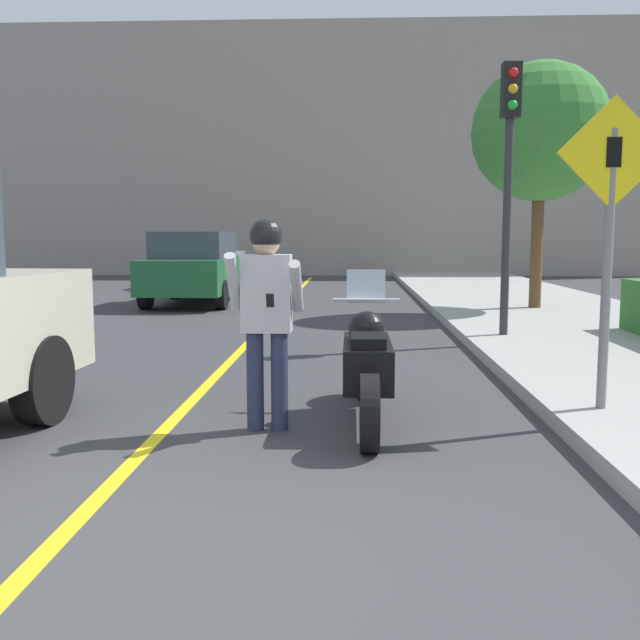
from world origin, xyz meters
The scene contains 10 objects.
ground_plane centered at (0.00, 0.00, 0.00)m, with size 80.00×80.00×0.00m, color #38383A.
road_center_line centered at (-0.60, 6.00, 0.00)m, with size 0.12×36.00×0.01m.
building_backdrop centered at (0.00, 26.00, 4.95)m, with size 28.00×1.20×9.91m.
motorcycle centered at (1.07, 2.85, 0.49)m, with size 0.62×2.29×1.28m.
person_biker centered at (0.25, 2.54, 1.06)m, with size 0.59×0.47×1.73m.
crossing_sign centered at (3.05, 2.83, 1.69)m, with size 0.91×0.08×2.57m.
traffic_light centered at (3.18, 7.33, 2.83)m, with size 0.26×0.30×3.87m.
street_tree centered at (4.66, 11.41, 3.61)m, with size 2.72×2.72×4.84m.
parked_car_green centered at (-2.70, 13.34, 0.86)m, with size 1.88×4.20×1.68m.
parked_car_grey centered at (-3.61, 19.06, 0.86)m, with size 1.88×4.20×1.68m.
Camera 1 is at (0.93, -3.15, 1.59)m, focal length 40.00 mm.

